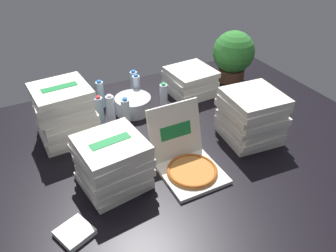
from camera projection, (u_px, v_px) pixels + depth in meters
ground_plane at (176, 149)px, 2.48m from camera, size 3.20×2.40×0.02m
open_pizza_box at (187, 160)px, 2.24m from camera, size 0.38×0.49×0.40m
pizza_stack_right_near at (251, 117)px, 2.47m from camera, size 0.43×0.43×0.38m
pizza_stack_center_near at (65, 113)px, 2.46m from camera, size 0.41×0.42×0.43m
pizza_stack_left_mid at (190, 82)px, 3.10m from camera, size 0.42×0.41×0.24m
pizza_stack_right_mid at (113, 163)px, 2.08m from camera, size 0.45×0.44×0.34m
ice_bucket at (133, 105)px, 2.86m from camera, size 0.31×0.31×0.14m
water_bottle_0 at (100, 111)px, 2.68m from camera, size 0.07×0.07×0.25m
water_bottle_1 at (164, 97)px, 2.86m from camera, size 0.07×0.07×0.25m
water_bottle_2 at (111, 109)px, 2.69m from camera, size 0.07×0.07×0.25m
water_bottle_3 at (126, 113)px, 2.65m from camera, size 0.07×0.07×0.25m
water_bottle_4 at (134, 84)px, 3.06m from camera, size 0.07×0.07×0.25m
water_bottle_5 at (101, 94)px, 2.90m from camera, size 0.07×0.07×0.25m
water_bottle_6 at (137, 88)px, 2.99m from camera, size 0.07×0.07×0.25m
potted_plant at (233, 55)px, 3.23m from camera, size 0.40×0.40×0.50m
napkin_pile at (75, 233)px, 1.83m from camera, size 0.22×0.22×0.03m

